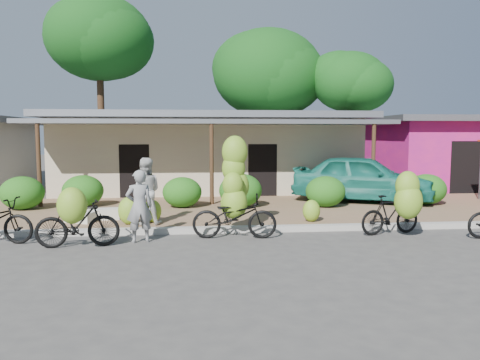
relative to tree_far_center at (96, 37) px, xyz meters
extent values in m
plane|color=#44413F|center=(5.69, -16.11, -7.57)|extent=(100.00, 100.00, 0.00)
cube|color=#875E49|center=(5.69, -11.11, -7.51)|extent=(60.00, 6.00, 0.12)
cube|color=#A8A399|center=(5.69, -14.11, -7.50)|extent=(60.00, 0.25, 0.15)
cube|color=beige|center=(5.69, -5.11, -6.02)|extent=(12.00, 6.00, 3.10)
cube|color=slate|center=(5.69, -5.11, -4.35)|extent=(13.00, 7.00, 0.25)
cube|color=black|center=(5.69, -8.06, -6.47)|extent=(1.40, 0.12, 2.20)
cube|color=slate|center=(5.69, -9.11, -4.67)|extent=(13.00, 2.00, 0.15)
cylinder|color=#442B1B|center=(0.09, -10.01, -6.15)|extent=(0.14, 0.14, 2.85)
cylinder|color=#442B1B|center=(5.69, -10.01, -6.15)|extent=(0.14, 0.14, 2.85)
cylinder|color=#442B1B|center=(11.29, -10.01, -6.15)|extent=(0.14, 0.14, 2.85)
cube|color=#D12072|center=(16.19, -5.11, -6.07)|extent=(5.00, 5.00, 3.00)
cube|color=slate|center=(16.19, -5.11, -4.45)|extent=(6.00, 6.00, 0.25)
cube|color=black|center=(16.19, -7.56, -6.47)|extent=(1.40, 0.12, 2.20)
cylinder|color=#442B1B|center=(0.19, -0.11, -3.61)|extent=(0.36, 0.36, 7.91)
ellipsoid|color=#104010|center=(0.19, -0.11, -0.10)|extent=(5.50, 5.50, 4.40)
ellipsoid|color=#104010|center=(-0.31, 0.19, 0.20)|extent=(4.67, 4.67, 3.74)
cylinder|color=#442B1B|center=(9.19, 0.39, -4.48)|extent=(0.36, 0.36, 6.18)
ellipsoid|color=#104010|center=(9.19, 0.39, -1.73)|extent=(6.08, 6.08, 4.87)
ellipsoid|color=#104010|center=(8.69, 0.69, -1.43)|extent=(5.17, 5.17, 4.14)
cylinder|color=#442B1B|center=(13.19, -1.61, -4.82)|extent=(0.36, 0.36, 5.51)
ellipsoid|color=#104010|center=(13.19, -1.61, -2.37)|extent=(3.89, 3.89, 3.11)
ellipsoid|color=#104010|center=(12.69, -1.31, -2.07)|extent=(3.30, 3.30, 2.64)
ellipsoid|color=#174F12|center=(-0.25, -10.63, -6.93)|extent=(1.34, 1.21, 1.05)
ellipsoid|color=#174F12|center=(1.49, -10.18, -6.94)|extent=(1.32, 1.19, 1.03)
ellipsoid|color=#174F12|center=(4.71, -10.65, -6.96)|extent=(1.26, 1.13, 0.98)
ellipsoid|color=#174F12|center=(6.59, -10.76, -6.91)|extent=(1.39, 1.25, 1.08)
ellipsoid|color=#174F12|center=(9.33, -11.00, -6.95)|extent=(1.29, 1.16, 1.00)
ellipsoid|color=#174F12|center=(12.84, -10.82, -6.94)|extent=(1.31, 1.18, 1.03)
cylinder|color=#59595E|center=(15.37, -9.79, -6.40)|extent=(0.05, 0.05, 2.10)
imported|color=black|center=(2.58, -15.35, -7.03)|extent=(1.83, 0.68, 1.07)
ellipsoid|color=#87BE2F|center=(2.64, -16.00, -6.55)|extent=(0.60, 0.51, 0.75)
imported|color=black|center=(6.06, -14.79, -7.05)|extent=(2.06, 0.90, 1.05)
ellipsoid|color=#87BE2F|center=(6.06, -14.24, -6.81)|extent=(0.61, 0.52, 0.77)
ellipsoid|color=#87BE2F|center=(6.16, -14.25, -6.38)|extent=(0.61, 0.52, 0.76)
ellipsoid|color=#87BE2F|center=(6.08, -14.24, -5.94)|extent=(0.58, 0.49, 0.72)
ellipsoid|color=#87BE2F|center=(6.11, -14.24, -5.53)|extent=(0.64, 0.54, 0.80)
ellipsoid|color=#87BE2F|center=(6.08, -14.59, -6.76)|extent=(0.62, 0.53, 0.77)
ellipsoid|color=#87BE2F|center=(6.04, -14.58, -6.31)|extent=(0.50, 0.43, 0.63)
imported|color=black|center=(9.92, -14.71, -7.08)|extent=(1.71, 0.84, 0.99)
ellipsoid|color=#87BE2F|center=(10.07, -15.34, -6.66)|extent=(0.66, 0.56, 0.83)
ellipsoid|color=#87BE2F|center=(10.06, -15.29, -6.31)|extent=(0.56, 0.48, 0.70)
ellipsoid|color=#87BE2F|center=(3.98, -13.18, -7.15)|extent=(0.49, 0.41, 0.61)
ellipsoid|color=#87BE2F|center=(3.42, -13.43, -7.09)|extent=(0.58, 0.49, 0.73)
ellipsoid|color=#87BE2F|center=(8.25, -13.48, -7.16)|extent=(0.47, 0.40, 0.59)
cube|color=silver|center=(2.61, -12.62, -7.30)|extent=(0.89, 0.49, 0.30)
cube|color=silver|center=(2.05, -13.01, -7.31)|extent=(0.84, 0.64, 0.28)
imported|color=gray|center=(3.86, -14.99, -6.74)|extent=(0.69, 0.55, 1.67)
imported|color=silver|center=(3.84, -13.44, -6.58)|extent=(0.86, 0.68, 1.74)
imported|color=#186F5F|center=(10.97, -9.91, -6.63)|extent=(5.21, 3.73, 1.65)
camera|label=1|loc=(5.15, -25.68, -5.12)|focal=35.00mm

